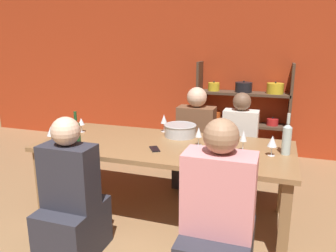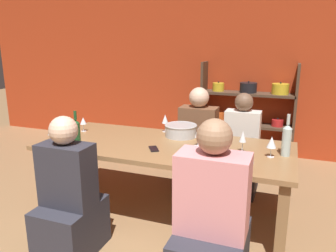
% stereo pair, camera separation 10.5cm
% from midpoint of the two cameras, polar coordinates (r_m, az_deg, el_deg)
% --- Properties ---
extents(wall_back_red, '(8.80, 0.06, 2.70)m').
position_cam_midpoint_polar(wall_back_red, '(5.03, 9.15, 10.86)').
color(wall_back_red, '#B23819').
rests_on(wall_back_red, ground_plane).
extents(shelf_unit, '(1.33, 0.30, 1.37)m').
position_cam_midpoint_polar(shelf_unit, '(4.90, 12.01, 1.38)').
color(shelf_unit, '#4C3828').
rests_on(shelf_unit, ground_plane).
extents(dining_table, '(2.32, 0.99, 0.72)m').
position_cam_midpoint_polar(dining_table, '(3.06, -1.58, -4.58)').
color(dining_table, olive).
rests_on(dining_table, ground_plane).
extents(mixing_bowl, '(0.32, 0.32, 0.12)m').
position_cam_midpoint_polar(mixing_bowl, '(3.28, 1.22, -0.70)').
color(mixing_bowl, '#B7BABC').
rests_on(mixing_bowl, dining_table).
extents(wine_bottle_green, '(0.07, 0.07, 0.34)m').
position_cam_midpoint_polar(wine_bottle_green, '(2.96, -16.61, -1.44)').
color(wine_bottle_green, '#1E4C23').
rests_on(wine_bottle_green, dining_table).
extents(wine_bottle_dark, '(0.08, 0.08, 0.35)m').
position_cam_midpoint_polar(wine_bottle_dark, '(2.89, 19.01, -2.04)').
color(wine_bottle_dark, '#B2C6C1').
rests_on(wine_bottle_dark, dining_table).
extents(wine_glass_white_a, '(0.08, 0.08, 0.16)m').
position_cam_midpoint_polar(wine_glass_white_a, '(2.43, 13.16, -5.21)').
color(wine_glass_white_a, white).
rests_on(wine_glass_white_a, dining_table).
extents(wine_glass_empty_a, '(0.08, 0.08, 0.18)m').
position_cam_midpoint_polar(wine_glass_empty_a, '(3.17, -20.60, -0.92)').
color(wine_glass_empty_a, white).
rests_on(wine_glass_empty_a, dining_table).
extents(wine_glass_empty_b, '(0.07, 0.07, 0.15)m').
position_cam_midpoint_polar(wine_glass_empty_b, '(3.55, -15.69, 0.68)').
color(wine_glass_empty_b, white).
rests_on(wine_glass_empty_b, dining_table).
extents(wine_glass_red_a, '(0.07, 0.07, 0.17)m').
position_cam_midpoint_polar(wine_glass_red_a, '(2.97, 4.35, -1.23)').
color(wine_glass_red_a, white).
rests_on(wine_glass_red_a, dining_table).
extents(wine_glass_red_b, '(0.06, 0.06, 0.18)m').
position_cam_midpoint_polar(wine_glass_red_b, '(2.52, 7.75, -4.06)').
color(wine_glass_red_b, white).
rests_on(wine_glass_red_b, dining_table).
extents(wine_glass_red_c, '(0.07, 0.07, 0.18)m').
position_cam_midpoint_polar(wine_glass_red_c, '(3.43, -1.58, 1.12)').
color(wine_glass_red_c, white).
rests_on(wine_glass_red_c, dining_table).
extents(wine_glass_white_b, '(0.08, 0.08, 0.17)m').
position_cam_midpoint_polar(wine_glass_white_b, '(2.81, 16.69, -2.65)').
color(wine_glass_white_b, white).
rests_on(wine_glass_white_b, dining_table).
extents(wine_glass_red_d, '(0.07, 0.07, 0.19)m').
position_cam_midpoint_polar(wine_glass_red_d, '(2.87, 11.99, -1.83)').
color(wine_glass_red_d, white).
rests_on(wine_glass_red_d, dining_table).
extents(cell_phone, '(0.14, 0.16, 0.01)m').
position_cam_midpoint_polar(cell_phone, '(2.89, -3.39, -4.02)').
color(cell_phone, black).
rests_on(cell_phone, dining_table).
extents(person_near_a, '(0.41, 0.51, 1.12)m').
position_cam_midpoint_polar(person_near_a, '(2.73, -17.54, -13.21)').
color(person_near_a, '#2D2D38').
rests_on(person_near_a, ground_plane).
extents(person_far_a, '(0.43, 0.53, 1.15)m').
position_cam_midpoint_polar(person_far_a, '(3.88, 4.08, -4.01)').
color(person_far_a, '#2D2D38').
rests_on(person_far_a, ground_plane).
extents(person_near_b, '(0.44, 0.55, 1.21)m').
position_cam_midpoint_polar(person_near_b, '(2.22, 7.11, -18.52)').
color(person_near_b, '#2D2D38').
rests_on(person_near_b, ground_plane).
extents(person_far_b, '(0.37, 0.46, 1.12)m').
position_cam_midpoint_polar(person_far_b, '(3.73, 11.45, -5.12)').
color(person_far_b, '#2D2D38').
rests_on(person_far_b, ground_plane).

